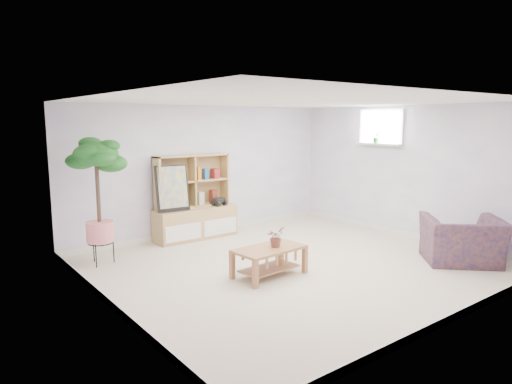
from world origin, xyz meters
TOP-DOWN VIEW (x-y plane):
  - floor at (0.00, 0.00)m, footprint 5.50×5.00m
  - ceiling at (0.00, 0.00)m, footprint 5.50×5.00m
  - walls at (0.00, 0.00)m, footprint 5.51×5.01m
  - baseboard at (0.00, 0.00)m, footprint 5.50×5.00m
  - window at (2.73, 0.60)m, footprint 0.10×0.98m
  - window_sill at (2.67, 0.60)m, footprint 0.14×1.00m
  - storage_unit at (-0.38, 2.24)m, footprint 1.52×0.51m
  - poster at (-0.86, 2.18)m, footprint 0.59×0.19m
  - toy_truck at (0.06, 2.14)m, footprint 0.34×0.26m
  - coffee_table at (-0.62, -0.17)m, footprint 1.02×0.60m
  - table_plant at (-0.51, -0.18)m, footprint 0.32×0.30m
  - floor_tree at (-2.27, 1.77)m, footprint 0.83×0.83m
  - armchair at (2.04, -1.48)m, footprint 1.43×1.42m
  - sill_plant at (2.67, 0.67)m, footprint 0.15×0.14m

SIDE VIEW (x-z plane):
  - floor at x=0.00m, z-range -0.01..0.01m
  - baseboard at x=0.00m, z-range 0.00..0.10m
  - coffee_table at x=-0.62m, z-range 0.00..0.40m
  - armchair at x=2.04m, z-range 0.00..0.80m
  - table_plant at x=-0.51m, z-range 0.40..0.68m
  - toy_truck at x=0.06m, z-range 0.57..0.73m
  - storage_unit at x=-0.38m, z-range 0.00..1.52m
  - floor_tree at x=-2.27m, z-range 0.00..1.89m
  - poster at x=-0.86m, z-range 0.57..1.37m
  - walls at x=0.00m, z-range 0.00..2.40m
  - window_sill at x=2.67m, z-range 1.66..1.70m
  - sill_plant at x=2.67m, z-range 1.70..1.92m
  - window at x=2.73m, z-range 1.66..2.34m
  - ceiling at x=0.00m, z-range 2.40..2.40m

